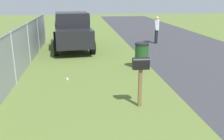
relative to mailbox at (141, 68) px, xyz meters
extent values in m
cube|color=brown|center=(0.00, 0.00, -0.57)|extent=(0.09, 0.09, 1.09)
cube|color=black|center=(0.00, 0.00, 0.08)|extent=(0.20, 0.45, 0.22)
cylinder|color=black|center=(0.00, 0.00, 0.19)|extent=(0.20, 0.45, 0.20)
cube|color=red|center=(0.11, 0.00, 0.15)|extent=(0.02, 0.04, 0.18)
cube|color=black|center=(8.24, 2.07, -0.23)|extent=(5.42, 2.36, 0.90)
cube|color=black|center=(7.61, 2.01, 0.60)|extent=(1.95, 1.87, 0.76)
cube|color=black|center=(7.61, 2.01, 0.60)|extent=(1.90, 1.91, 0.53)
cube|color=black|center=(9.48, 1.34, 0.28)|extent=(2.73, 0.35, 0.12)
cube|color=black|center=(9.31, 3.04, 0.28)|extent=(2.73, 0.35, 0.12)
cylinder|color=black|center=(6.60, 0.98, -0.73)|extent=(0.78, 0.33, 0.76)
cylinder|color=black|center=(6.42, 2.83, -0.73)|extent=(0.78, 0.33, 0.76)
cylinder|color=black|center=(10.06, 1.32, -0.73)|extent=(0.78, 0.33, 0.76)
cylinder|color=black|center=(9.88, 3.17, -0.73)|extent=(0.78, 0.33, 0.76)
cylinder|color=#1E4C1E|center=(3.69, -0.95, -0.61)|extent=(0.56, 0.56, 1.01)
cylinder|color=black|center=(3.69, -0.95, -0.07)|extent=(0.58, 0.58, 0.08)
cylinder|color=black|center=(9.16, -3.27, -0.69)|extent=(0.14, 0.14, 0.85)
cylinder|color=black|center=(9.05, -3.18, -0.69)|extent=(0.14, 0.14, 0.85)
cylinder|color=silver|center=(9.10, -3.23, 0.05)|extent=(0.30, 0.30, 0.64)
sphere|color=tan|center=(9.10, -3.23, 0.48)|extent=(0.23, 0.23, 0.23)
cylinder|color=silver|center=(9.25, -3.36, 0.08)|extent=(0.09, 0.17, 0.58)
cylinder|color=silver|center=(8.95, -3.10, 0.08)|extent=(0.09, 0.17, 0.58)
cylinder|color=#9EA3A8|center=(2.37, 3.89, -0.20)|extent=(0.07, 0.07, 1.83)
cylinder|color=#9EA3A8|center=(5.05, 3.89, -0.20)|extent=(0.07, 0.07, 1.83)
cylinder|color=#9EA3A8|center=(7.74, 3.89, -0.20)|extent=(0.07, 0.07, 1.83)
cylinder|color=#9EA3A8|center=(10.43, 3.89, -0.20)|extent=(0.07, 0.07, 1.83)
cube|color=#9EA3A8|center=(2.37, 3.89, 0.69)|extent=(16.11, 0.04, 0.04)
cube|color=gray|center=(2.37, 3.89, -0.20)|extent=(16.11, 0.01, 1.83)
cylinder|color=white|center=(2.50, 2.11, -1.07)|extent=(0.11, 0.09, 0.08)
camera|label=1|loc=(-6.26, 1.57, 1.88)|focal=39.86mm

